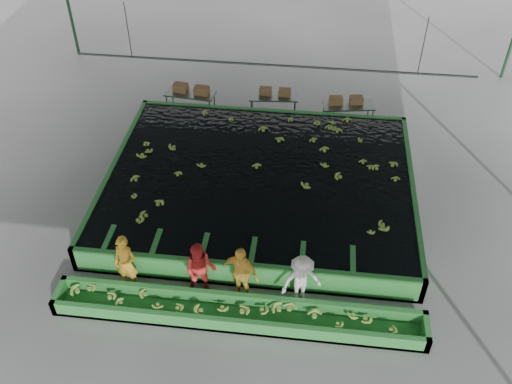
# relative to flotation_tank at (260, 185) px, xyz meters

# --- Properties ---
(ground) EXTENTS (80.00, 80.00, 0.00)m
(ground) POSITION_rel_flotation_tank_xyz_m (0.00, -1.50, -0.45)
(ground) COLOR gray
(ground) RESTS_ON ground
(shed_roof) EXTENTS (20.00, 22.00, 0.04)m
(shed_roof) POSITION_rel_flotation_tank_xyz_m (0.00, -1.50, 4.55)
(shed_roof) COLOR gray
(shed_roof) RESTS_ON shed_posts
(shed_posts) EXTENTS (20.00, 22.00, 5.00)m
(shed_posts) POSITION_rel_flotation_tank_xyz_m (0.00, -1.50, 2.05)
(shed_posts) COLOR #204B2D
(shed_posts) RESTS_ON ground
(flotation_tank) EXTENTS (10.00, 8.00, 0.90)m
(flotation_tank) POSITION_rel_flotation_tank_xyz_m (0.00, 0.00, 0.00)
(flotation_tank) COLOR #2F8736
(flotation_tank) RESTS_ON ground
(tank_water) EXTENTS (9.70, 7.70, 0.00)m
(tank_water) POSITION_rel_flotation_tank_xyz_m (0.00, -0.00, 0.40)
(tank_water) COLOR black
(tank_water) RESTS_ON flotation_tank
(sorting_trough) EXTENTS (10.00, 1.00, 0.50)m
(sorting_trough) POSITION_rel_flotation_tank_xyz_m (0.00, -5.10, -0.20)
(sorting_trough) COLOR #2F8736
(sorting_trough) RESTS_ON ground
(cableway_rail) EXTENTS (0.08, 0.08, 14.00)m
(cableway_rail) POSITION_rel_flotation_tank_xyz_m (0.00, 3.50, 2.55)
(cableway_rail) COLOR #59605B
(cableway_rail) RESTS_ON shed_roof
(rail_hanger_left) EXTENTS (0.04, 0.04, 2.00)m
(rail_hanger_left) POSITION_rel_flotation_tank_xyz_m (-5.00, 3.50, 3.55)
(rail_hanger_left) COLOR #59605B
(rail_hanger_left) RESTS_ON shed_roof
(rail_hanger_right) EXTENTS (0.04, 0.04, 2.00)m
(rail_hanger_right) POSITION_rel_flotation_tank_xyz_m (5.00, 3.50, 3.55)
(rail_hanger_right) COLOR #59605B
(rail_hanger_right) RESTS_ON shed_roof
(worker_a) EXTENTS (0.73, 0.54, 1.83)m
(worker_a) POSITION_rel_flotation_tank_xyz_m (-3.20, -4.30, 0.47)
(worker_a) COLOR #F5AB29
(worker_a) RESTS_ON ground
(worker_b) EXTENTS (0.94, 0.76, 1.81)m
(worker_b) POSITION_rel_flotation_tank_xyz_m (-1.12, -4.30, 0.46)
(worker_b) COLOR red
(worker_b) RESTS_ON ground
(worker_c) EXTENTS (1.19, 0.85, 1.87)m
(worker_c) POSITION_rel_flotation_tank_xyz_m (-0.02, -4.30, 0.48)
(worker_c) COLOR yellow
(worker_c) RESTS_ON ground
(worker_d) EXTENTS (1.26, 1.00, 1.71)m
(worker_d) POSITION_rel_flotation_tank_xyz_m (1.62, -4.30, 0.40)
(worker_d) COLOR silver
(worker_d) RESTS_ON ground
(packing_table_left) EXTENTS (2.02, 0.96, 0.89)m
(packing_table_left) POSITION_rel_flotation_tank_xyz_m (-3.33, 4.78, -0.00)
(packing_table_left) COLOR #59605B
(packing_table_left) RESTS_ON ground
(packing_table_mid) EXTENTS (1.96, 0.92, 0.87)m
(packing_table_mid) POSITION_rel_flotation_tank_xyz_m (-0.03, 4.99, -0.02)
(packing_table_mid) COLOR #59605B
(packing_table_mid) RESTS_ON ground
(packing_table_right) EXTENTS (2.07, 1.11, 0.90)m
(packing_table_right) POSITION_rel_flotation_tank_xyz_m (2.90, 4.64, -0.00)
(packing_table_right) COLOR #59605B
(packing_table_right) RESTS_ON ground
(box_stack_left) EXTENTS (1.47, 0.59, 0.31)m
(box_stack_left) POSITION_rel_flotation_tank_xyz_m (-3.28, 4.81, 0.44)
(box_stack_left) COLOR olive
(box_stack_left) RESTS_ON packing_table_left
(box_stack_mid) EXTENTS (1.23, 0.35, 0.26)m
(box_stack_mid) POSITION_rel_flotation_tank_xyz_m (0.01, 5.08, 0.42)
(box_stack_mid) COLOR olive
(box_stack_mid) RESTS_ON packing_table_mid
(box_stack_right) EXTENTS (1.32, 0.56, 0.28)m
(box_stack_right) POSITION_rel_flotation_tank_xyz_m (2.79, 4.73, 0.45)
(box_stack_right) COLOR olive
(box_stack_right) RESTS_ON packing_table_right
(floating_bananas) EXTENTS (8.43, 5.75, 0.12)m
(floating_bananas) POSITION_rel_flotation_tank_xyz_m (0.00, 0.80, 0.40)
(floating_bananas) COLOR #8CB743
(floating_bananas) RESTS_ON tank_water
(trough_bananas) EXTENTS (9.59, 0.64, 0.13)m
(trough_bananas) POSITION_rel_flotation_tank_xyz_m (0.00, -5.10, -0.05)
(trough_bananas) COLOR #8CB743
(trough_bananas) RESTS_ON sorting_trough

